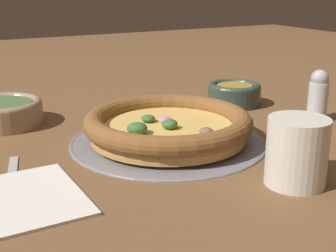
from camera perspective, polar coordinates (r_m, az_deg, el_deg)
The scene contains 9 objects.
ground_plane at distance 0.76m, azimuth 0.00°, elevation -1.98°, with size 3.00×3.00×0.00m, color brown.
pizza_tray at distance 0.76m, azimuth 0.00°, elevation -1.71°, with size 0.32×0.32×0.01m.
pizza at distance 0.75m, azimuth -0.02°, elevation 0.11°, with size 0.27×0.27×0.04m.
bowl_near at distance 0.99m, azimuth 8.08°, elevation 4.02°, with size 0.11×0.11×0.05m.
bowl_far at distance 0.90m, azimuth -19.50°, elevation 1.70°, with size 0.14×0.14×0.05m.
drinking_cup at distance 0.62m, azimuth 15.43°, elevation -3.03°, with size 0.08×0.08×0.09m.
napkin at distance 0.60m, azimuth -16.29°, elevation -8.08°, with size 0.17×0.12×0.01m.
fork at distance 0.65m, azimuth -18.62°, elevation -6.53°, with size 0.17×0.06×0.00m.
pepper_shaker at distance 0.91m, azimuth 17.83°, elevation 3.55°, with size 0.04×0.04×0.10m.
Camera 1 is at (0.63, -0.34, 0.26)m, focal length 50.00 mm.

